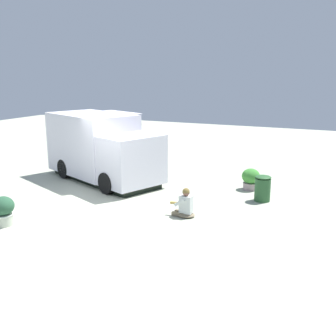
% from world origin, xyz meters
% --- Properties ---
extents(ground_plane, '(40.00, 40.00, 0.00)m').
position_xyz_m(ground_plane, '(0.00, 0.00, 0.00)').
color(ground_plane, '#ABB099').
extents(food_truck, '(5.27, 4.03, 2.44)m').
position_xyz_m(food_truck, '(1.19, -2.30, 1.16)').
color(food_truck, silver).
rests_on(food_truck, ground_plane).
extents(person_customer, '(0.76, 0.47, 0.83)m').
position_xyz_m(person_customer, '(-3.16, 0.10, 0.32)').
color(person_customer, '#7C6E55').
rests_on(person_customer, ground_plane).
extents(planter_flowering_near, '(0.62, 0.62, 0.74)m').
position_xyz_m(planter_flowering_near, '(-4.21, -3.34, 0.39)').
color(planter_flowering_near, '#A28D8E').
rests_on(planter_flowering_near, ground_plane).
extents(planter_flowering_far, '(0.60, 0.60, 0.78)m').
position_xyz_m(planter_flowering_far, '(0.95, 2.73, 0.41)').
color(planter_flowering_far, beige).
rests_on(planter_flowering_far, ground_plane).
extents(trash_bin, '(0.50, 0.50, 0.83)m').
position_xyz_m(trash_bin, '(-4.84, -2.22, 0.42)').
color(trash_bin, '#27542B').
rests_on(trash_bin, ground_plane).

